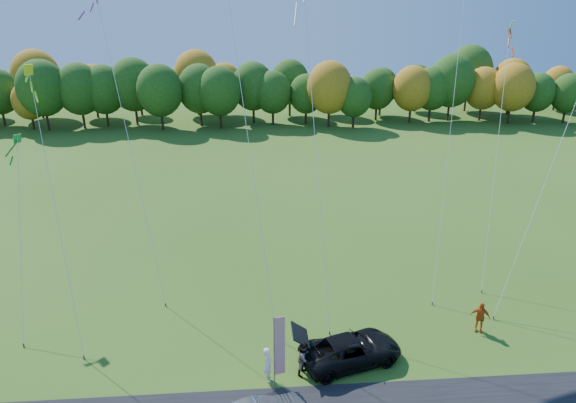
{
  "coord_description": "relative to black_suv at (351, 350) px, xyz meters",
  "views": [
    {
      "loc": [
        -2.07,
        -20.92,
        17.66
      ],
      "look_at": [
        0.0,
        6.0,
        7.0
      ],
      "focal_mm": 32.0,
      "sensor_mm": 36.0,
      "label": 1
    }
  ],
  "objects": [
    {
      "name": "ground",
      "position": [
        -2.88,
        -0.67,
        -0.74
      ],
      "size": [
        160.0,
        160.0,
        0.0
      ],
      "primitive_type": "plane",
      "color": "#2F5717"
    },
    {
      "name": "tree_line",
      "position": [
        -2.88,
        54.33,
        -0.74
      ],
      "size": [
        116.0,
        12.0,
        10.0
      ],
      "primitive_type": null,
      "color": "#1E4711",
      "rests_on": "ground"
    },
    {
      "name": "black_suv",
      "position": [
        0.0,
        0.0,
        0.0
      ],
      "size": [
        5.81,
        3.84,
        1.48
      ],
      "primitive_type": "imported",
      "rotation": [
        0.0,
        0.0,
        1.85
      ],
      "color": "black",
      "rests_on": "ground"
    },
    {
      "name": "person_tailgate_a",
      "position": [
        -4.36,
        -1.06,
        0.21
      ],
      "size": [
        0.51,
        0.73,
        1.9
      ],
      "primitive_type": "imported",
      "rotation": [
        0.0,
        0.0,
        1.65
      ],
      "color": "white",
      "rests_on": "ground"
    },
    {
      "name": "person_tailgate_b",
      "position": [
        -2.5,
        -0.7,
        0.17
      ],
      "size": [
        1.05,
        1.12,
        1.83
      ],
      "primitive_type": "imported",
      "rotation": [
        0.0,
        0.0,
        1.04
      ],
      "color": "gray",
      "rests_on": "ground"
    },
    {
      "name": "person_east",
      "position": [
        7.78,
        2.09,
        0.19
      ],
      "size": [
        1.18,
        0.85,
        1.85
      ],
      "primitive_type": "imported",
      "rotation": [
        0.0,
        0.0,
        -0.41
      ],
      "color": "#CC5113",
      "rests_on": "ground"
    },
    {
      "name": "feather_flag",
      "position": [
        -3.88,
        -1.82,
        1.87
      ],
      "size": [
        0.56,
        0.18,
        4.26
      ],
      "color": "#999999",
      "rests_on": "ground"
    },
    {
      "name": "kite_delta_blue",
      "position": [
        -5.62,
        7.05,
        14.93
      ],
      "size": [
        5.35,
        10.59,
        32.17
      ],
      "color": "#4C3F33",
      "rests_on": "ground"
    },
    {
      "name": "kite_parafoil_orange",
      "position": [
        8.38,
        11.11,
        15.64
      ],
      "size": [
        6.58,
        13.07,
        33.17
      ],
      "color": "#4C3F33",
      "rests_on": "ground"
    },
    {
      "name": "kite_delta_red",
      "position": [
        -1.21,
        7.69,
        10.5
      ],
      "size": [
        2.98,
        10.81,
        21.63
      ],
      "color": "#4C3F33",
      "rests_on": "ground"
    },
    {
      "name": "kite_parafoil_rainbow",
      "position": [
        12.63,
        5.98,
        7.06
      ],
      "size": [
        8.38,
        6.2,
        15.88
      ],
      "color": "#4C3F33",
      "rests_on": "ground"
    },
    {
      "name": "kite_diamond_yellow",
      "position": [
        -15.31,
        4.37,
        6.46
      ],
      "size": [
        3.14,
        6.63,
        14.75
      ],
      "color": "#4C3F33",
      "rests_on": "ground"
    },
    {
      "name": "kite_diamond_green",
      "position": [
        -18.11,
        5.86,
        4.42
      ],
      "size": [
        1.55,
        6.95,
        10.57
      ],
      "color": "#4C3F33",
      "rests_on": "ground"
    },
    {
      "name": "kite_diamond_white",
      "position": [
        11.1,
        9.47,
        7.36
      ],
      "size": [
        3.43,
        7.57,
        16.79
      ],
      "color": "#4C3F33",
      "rests_on": "ground"
    },
    {
      "name": "kite_diamond_pink",
      "position": [
        -12.2,
        9.31,
        8.37
      ],
      "size": [
        4.21,
        7.21,
        18.73
      ],
      "color": "#4C3F33",
      "rests_on": "ground"
    }
  ]
}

